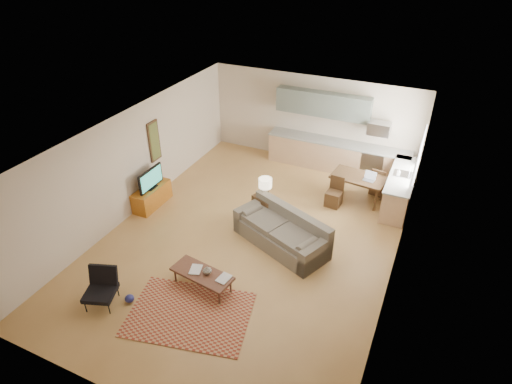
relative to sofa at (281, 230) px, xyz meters
The scene contains 25 objects.
room 1.19m from the sofa, behind, with size 9.00×9.00×9.00m.
kitchen_counter_back 4.09m from the sofa, 87.57° to the left, with size 4.26×0.64×0.92m, color tan, non-canonical shape.
kitchen_counter_right 3.65m from the sofa, 52.85° to the left, with size 0.64×2.26×0.92m, color tan, non-canonical shape.
kitchen_range 4.28m from the sofa, 72.70° to the left, with size 0.62×0.62×0.90m, color #A5A8AD.
kitchen_microwave 4.45m from the sofa, 72.78° to the left, with size 0.62×0.40×0.35m, color #A5A8AD.
upper_cabinets 4.53m from the sofa, 95.75° to the left, with size 2.80×0.34×0.70m, color slate.
window_right 4.00m from the sofa, 49.27° to the left, with size 0.02×1.40×1.05m, color white.
wall_art_left 4.17m from the sofa, 168.41° to the left, with size 0.06×0.42×1.10m, color olive, non-canonical shape.
triptych 4.65m from the sofa, 100.69° to the left, with size 1.70×0.04×0.50m, color beige, non-canonical shape.
rug 2.84m from the sofa, 106.60° to the right, with size 2.30×1.59×0.02m, color maroon.
sofa is the anchor object (origin of this frame).
coffee_table 2.18m from the sofa, 115.77° to the right, with size 1.31×0.52×0.40m, color #4E2B1D, non-canonical shape.
book_a 2.31m from the sofa, 121.57° to the right, with size 0.30×0.36×0.03m, color maroon.
book_b 1.99m from the sofa, 106.58° to the right, with size 0.27×0.34×0.02m, color navy.
vase 2.09m from the sofa, 113.47° to the right, with size 0.19×0.19×0.18m, color black.
armchair 4.05m from the sofa, 128.31° to the right, with size 0.65×0.65×0.75m, color black, non-canonical shape.
tv_credenza 3.74m from the sofa, behind, with size 0.45×1.18×0.55m, color #9B5414, non-canonical shape.
tv 3.71m from the sofa, behind, with size 0.09×0.91×0.55m, color black, non-canonical shape.
console_table 1.08m from the sofa, 133.46° to the left, with size 0.58×0.39×0.68m, color #3D2918, non-canonical shape.
table_lamp 1.20m from the sofa, 133.46° to the left, with size 0.33×0.33×0.54m, color beige, non-canonical shape.
dining_table 2.92m from the sofa, 67.04° to the left, with size 1.40×0.80×0.71m, color #3D2918, non-canonical shape.
dining_chair_near 2.24m from the sofa, 72.95° to the left, with size 0.39×0.40×0.81m, color #3D2918, non-canonical shape.
dining_chair_far 3.63m from the sofa, 63.40° to the left, with size 0.38×0.40×0.80m, color #3D2918, non-canonical shape.
laptop 2.99m from the sofa, 61.35° to the left, with size 0.30×0.22×0.22m, color #A5A8AD, non-canonical shape.
soap_bottle 3.53m from the sofa, 52.75° to the left, with size 0.10×0.10×0.19m, color beige.
Camera 1 is at (3.47, -7.29, 6.36)m, focal length 30.00 mm.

